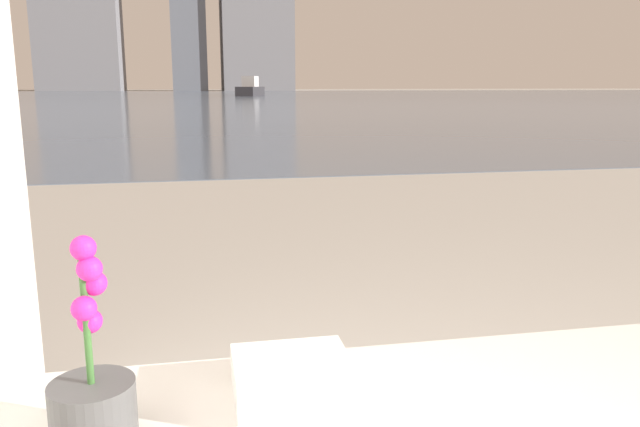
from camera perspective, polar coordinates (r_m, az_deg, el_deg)
potted_orchid at (r=1.16m, az=-20.05°, el=-15.39°), size 0.14×0.14×0.37m
towel_stack at (r=1.25m, az=-2.48°, el=-14.99°), size 0.23×0.21×0.08m
harbor_water at (r=62.26m, az=-10.97°, el=10.49°), size 180.00×110.00×0.01m
harbor_boat_0 at (r=62.46m, az=-6.39°, el=11.25°), size 3.27×5.33×1.89m
skyline_tower_3 at (r=119.37m, az=-5.91°, el=17.21°), size 12.56×12.44×25.35m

